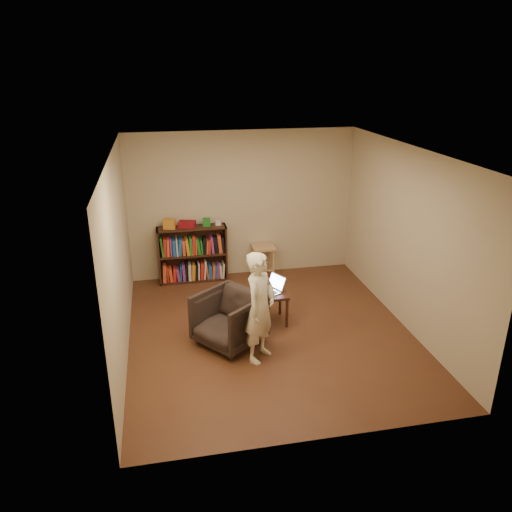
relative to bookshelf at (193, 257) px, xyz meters
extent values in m
plane|color=#4F2919|center=(0.93, -2.09, -0.44)|extent=(4.50, 4.50, 0.00)
plane|color=silver|center=(0.93, -2.09, 2.16)|extent=(4.50, 4.50, 0.00)
plane|color=#BAB08D|center=(0.93, 0.16, 0.86)|extent=(4.00, 0.00, 4.00)
plane|color=#BAB08D|center=(-1.07, -2.09, 0.86)|extent=(0.00, 4.50, 4.50)
plane|color=#BAB08D|center=(2.93, -2.09, 0.86)|extent=(0.00, 4.50, 4.50)
cube|color=black|center=(-0.59, -0.01, 0.06)|extent=(0.03, 0.30, 1.00)
cube|color=black|center=(0.58, -0.01, 0.06)|extent=(0.03, 0.30, 1.00)
cube|color=black|center=(0.00, 0.13, 0.06)|extent=(1.20, 0.02, 1.00)
cube|color=black|center=(0.00, -0.01, -0.42)|extent=(1.20, 0.30, 0.03)
cube|color=black|center=(0.00, -0.01, 0.06)|extent=(1.14, 0.30, 0.03)
cube|color=black|center=(0.00, -0.01, 0.55)|extent=(1.20, 0.30, 0.03)
cube|color=orange|center=(-0.37, -0.02, 0.64)|extent=(0.22, 0.18, 0.16)
cube|color=maroon|center=(-0.07, 0.01, 0.61)|extent=(0.33, 0.27, 0.10)
cube|color=#1D6E21|center=(0.27, 0.00, 0.63)|extent=(0.14, 0.14, 0.13)
cube|color=beige|center=(0.47, 0.01, 0.60)|extent=(0.10, 0.10, 0.08)
cube|color=#AF7A55|center=(1.26, -0.06, 0.12)|extent=(0.40, 0.40, 0.04)
cylinder|color=#AF7A55|center=(1.10, -0.22, -0.17)|extent=(0.04, 0.04, 0.54)
cylinder|color=#AF7A55|center=(1.42, -0.22, -0.17)|extent=(0.04, 0.04, 0.54)
cylinder|color=#AF7A55|center=(1.10, 0.09, -0.17)|extent=(0.04, 0.04, 0.54)
cylinder|color=#AF7A55|center=(1.42, 0.09, -0.17)|extent=(0.04, 0.04, 0.54)
imported|color=black|center=(0.31, -2.26, -0.07)|extent=(1.13, 1.13, 0.74)
cube|color=#331811|center=(1.00, -1.78, 0.03)|extent=(0.48, 0.48, 0.04)
cylinder|color=#331811|center=(0.79, -1.99, -0.22)|extent=(0.04, 0.04, 0.44)
cylinder|color=#331811|center=(1.21, -1.99, -0.22)|extent=(0.04, 0.04, 0.44)
cylinder|color=#331811|center=(0.79, -1.58, -0.22)|extent=(0.04, 0.04, 0.44)
cylinder|color=#331811|center=(1.21, -1.58, -0.22)|extent=(0.04, 0.04, 0.44)
cube|color=#BDBCC2|center=(0.98, -1.77, 0.06)|extent=(0.36, 0.40, 0.02)
cube|color=black|center=(0.98, -1.77, 0.07)|extent=(0.24, 0.30, 0.00)
cube|color=#BDBCC2|center=(1.12, -1.69, 0.17)|extent=(0.24, 0.33, 0.21)
cube|color=#ACC1F1|center=(1.12, -1.69, 0.17)|extent=(0.21, 0.29, 0.17)
imported|color=#EDE2C3|center=(0.65, -2.71, 0.30)|extent=(0.62, 0.64, 1.49)
camera|label=1|loc=(-0.52, -8.27, 3.22)|focal=35.00mm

